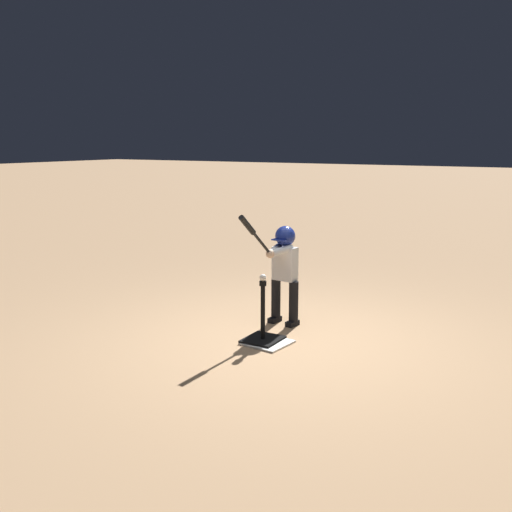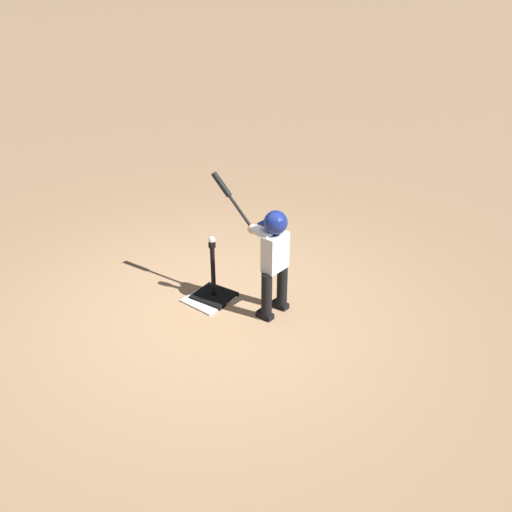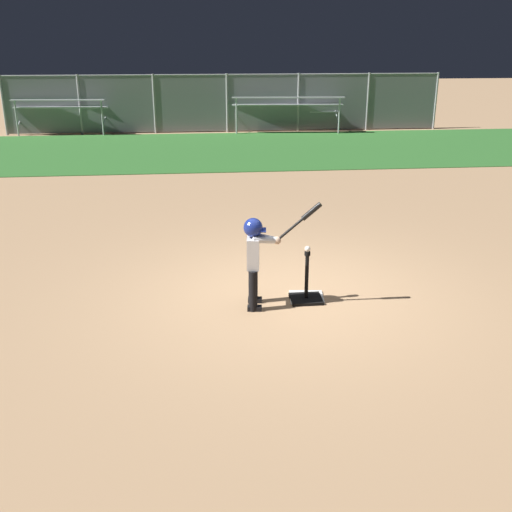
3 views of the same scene
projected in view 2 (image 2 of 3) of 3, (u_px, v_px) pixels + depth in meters
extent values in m
plane|color=tan|center=(210.00, 312.00, 6.27)|extent=(90.00, 90.00, 0.00)
cube|color=white|center=(209.00, 299.00, 6.47)|extent=(0.48, 0.48, 0.02)
cube|color=black|center=(214.00, 296.00, 6.51)|extent=(0.41, 0.37, 0.04)
cylinder|color=black|center=(213.00, 271.00, 6.36)|extent=(0.05, 0.05, 0.58)
cylinder|color=black|center=(212.00, 245.00, 6.20)|extent=(0.08, 0.08, 0.05)
cylinder|color=black|center=(267.00, 297.00, 6.05)|extent=(0.12, 0.12, 0.53)
cube|color=black|center=(265.00, 315.00, 6.17)|extent=(0.19, 0.11, 0.06)
cylinder|color=black|center=(282.00, 287.00, 6.22)|extent=(0.12, 0.12, 0.53)
cube|color=black|center=(280.00, 305.00, 6.34)|extent=(0.19, 0.11, 0.06)
cube|color=silver|center=(275.00, 252.00, 5.91)|extent=(0.18, 0.29, 0.39)
sphere|color=#DBB293|center=(276.00, 224.00, 5.76)|extent=(0.20, 0.20, 0.20)
sphere|color=navy|center=(276.00, 223.00, 5.75)|extent=(0.24, 0.24, 0.24)
cube|color=navy|center=(268.00, 222.00, 5.82)|extent=(0.14, 0.19, 0.01)
cylinder|color=silver|center=(261.00, 233.00, 5.88)|extent=(0.32, 0.20, 0.11)
cylinder|color=silver|center=(267.00, 230.00, 5.94)|extent=(0.32, 0.13, 0.11)
sphere|color=#DBB293|center=(253.00, 229.00, 6.00)|extent=(0.10, 0.10, 0.10)
cylinder|color=black|center=(234.00, 202.00, 6.03)|extent=(0.52, 0.10, 0.47)
cylinder|color=black|center=(221.00, 185.00, 6.05)|extent=(0.26, 0.09, 0.24)
cylinder|color=black|center=(254.00, 231.00, 5.99)|extent=(0.05, 0.05, 0.05)
sphere|color=white|center=(212.00, 240.00, 6.17)|extent=(0.07, 0.07, 0.07)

